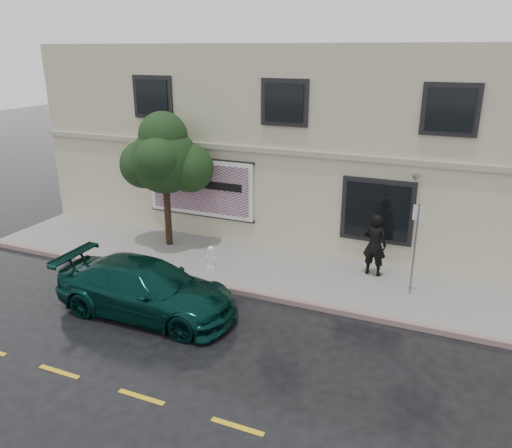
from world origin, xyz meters
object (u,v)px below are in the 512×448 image
at_px(car, 146,289).
at_px(fire_hydrant, 211,258).
at_px(pedestrian, 375,245).
at_px(street_tree, 164,161).

distance_m(car, fire_hydrant, 3.00).
xyz_separation_m(pedestrian, street_tree, (-7.25, -0.29, 2.07)).
height_order(pedestrian, street_tree, street_tree).
xyz_separation_m(car, pedestrian, (5.24, 4.57, 0.41)).
relative_size(car, pedestrian, 2.54).
distance_m(pedestrian, fire_hydrant, 5.14).
bearing_deg(fire_hydrant, pedestrian, 30.87).
relative_size(street_tree, fire_hydrant, 5.43).
xyz_separation_m(car, street_tree, (-2.00, 4.28, 2.48)).
xyz_separation_m(street_tree, fire_hydrant, (2.40, -1.31, -2.69)).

